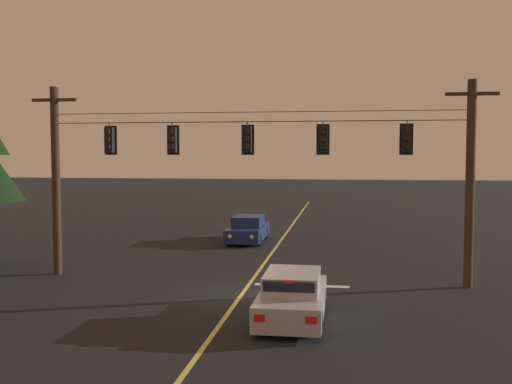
# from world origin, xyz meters

# --- Properties ---
(ground_plane) EXTENTS (180.00, 180.00, 0.00)m
(ground_plane) POSITION_xyz_m (0.00, 0.00, 0.00)
(ground_plane) COLOR black
(lane_centre_stripe) EXTENTS (0.14, 60.00, 0.01)m
(lane_centre_stripe) POSITION_xyz_m (0.00, 8.52, 0.00)
(lane_centre_stripe) COLOR #D1C64C
(lane_centre_stripe) RESTS_ON ground
(stop_bar_paint) EXTENTS (3.40, 0.36, 0.01)m
(stop_bar_paint) POSITION_xyz_m (1.90, 1.92, 0.00)
(stop_bar_paint) COLOR silver
(stop_bar_paint) RESTS_ON ground
(signal_span_assembly) EXTENTS (17.28, 0.32, 7.30)m
(signal_span_assembly) POSITION_xyz_m (-0.00, 2.52, 3.80)
(signal_span_assembly) COLOR #38281C
(signal_span_assembly) RESTS_ON ground
(traffic_light_leftmost) EXTENTS (0.48, 0.41, 1.22)m
(traffic_light_leftmost) POSITION_xyz_m (-5.52, 2.50, 5.25)
(traffic_light_leftmost) COLOR black
(traffic_light_left_inner) EXTENTS (0.48, 0.41, 1.22)m
(traffic_light_left_inner) POSITION_xyz_m (-3.04, 2.50, 5.25)
(traffic_light_left_inner) COLOR black
(traffic_light_centre) EXTENTS (0.48, 0.41, 1.22)m
(traffic_light_centre) POSITION_xyz_m (-0.18, 2.50, 5.25)
(traffic_light_centre) COLOR black
(traffic_light_right_inner) EXTENTS (0.48, 0.41, 1.22)m
(traffic_light_right_inner) POSITION_xyz_m (2.60, 2.50, 5.25)
(traffic_light_right_inner) COLOR black
(traffic_light_rightmost) EXTENTS (0.48, 0.41, 1.22)m
(traffic_light_rightmost) POSITION_xyz_m (5.55, 2.50, 5.25)
(traffic_light_rightmost) COLOR black
(car_waiting_near_lane) EXTENTS (1.80, 4.33, 1.39)m
(car_waiting_near_lane) POSITION_xyz_m (1.94, -2.39, 0.65)
(car_waiting_near_lane) COLOR #A5A5AD
(car_waiting_near_lane) RESTS_ON ground
(car_oncoming_lead) EXTENTS (1.80, 4.42, 1.39)m
(car_oncoming_lead) POSITION_xyz_m (-1.73, 12.03, 0.65)
(car_oncoming_lead) COLOR navy
(car_oncoming_lead) RESTS_ON ground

